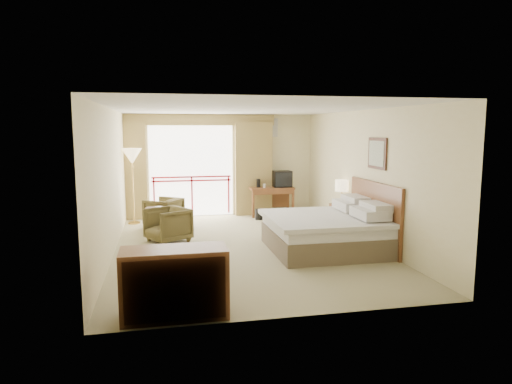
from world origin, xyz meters
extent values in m
plane|color=gray|center=(0.00, 0.00, 0.00)|extent=(7.00, 7.00, 0.00)
plane|color=white|center=(0.00, 0.00, 2.70)|extent=(7.00, 7.00, 0.00)
plane|color=beige|center=(0.00, 3.50, 1.35)|extent=(5.00, 0.00, 5.00)
plane|color=beige|center=(0.00, -3.50, 1.35)|extent=(5.00, 0.00, 5.00)
plane|color=beige|center=(-2.50, 0.00, 1.35)|extent=(0.00, 7.00, 7.00)
plane|color=beige|center=(2.50, 0.00, 1.35)|extent=(0.00, 7.00, 7.00)
plane|color=white|center=(-0.80, 3.48, 1.20)|extent=(2.40, 0.00, 2.40)
cube|color=#A10D16|center=(-0.80, 3.46, 0.95)|extent=(2.09, 0.03, 0.04)
cube|color=#A10D16|center=(-0.80, 3.46, 1.05)|extent=(2.09, 0.03, 0.04)
cube|color=#A10D16|center=(-1.79, 3.46, 0.55)|extent=(0.04, 0.03, 1.00)
cube|color=#A10D16|center=(-0.80, 3.46, 0.55)|extent=(0.04, 0.03, 1.00)
cube|color=#A10D16|center=(0.19, 3.46, 0.55)|extent=(0.04, 0.03, 1.00)
cube|color=olive|center=(-2.45, 3.35, 1.25)|extent=(1.00, 0.26, 2.50)
cube|color=olive|center=(0.85, 3.35, 1.25)|extent=(1.00, 0.26, 2.50)
cube|color=olive|center=(-0.80, 3.38, 2.55)|extent=(4.40, 0.22, 0.28)
cube|color=silver|center=(1.30, 3.47, 2.35)|extent=(0.50, 0.04, 0.50)
cube|color=brown|center=(1.45, -0.60, 0.20)|extent=(2.05, 2.00, 0.40)
cube|color=silver|center=(1.45, -0.60, 0.50)|extent=(2.01, 1.96, 0.22)
cube|color=silver|center=(1.40, -0.60, 0.63)|extent=(2.09, 2.06, 0.08)
cube|color=silver|center=(2.15, -1.05, 0.78)|extent=(0.50, 0.75, 0.18)
cube|color=silver|center=(2.15, -0.15, 0.78)|extent=(0.50, 0.75, 0.18)
cube|color=silver|center=(2.28, -1.05, 0.90)|extent=(0.40, 0.70, 0.14)
cube|color=silver|center=(2.28, -0.15, 0.90)|extent=(0.40, 0.70, 0.14)
cube|color=brown|center=(2.46, -0.60, 0.65)|extent=(0.06, 2.10, 1.30)
cube|color=black|center=(2.48, -0.60, 1.85)|extent=(0.03, 0.72, 0.60)
cube|color=silver|center=(2.46, -0.60, 1.85)|extent=(0.01, 0.60, 0.48)
cube|color=brown|center=(2.39, 0.83, 0.31)|extent=(0.44, 0.52, 0.62)
cylinder|color=tan|center=(2.39, 0.88, 0.66)|extent=(0.13, 0.13, 0.04)
cylinder|color=tan|center=(2.39, 0.88, 0.82)|extent=(0.03, 0.03, 0.32)
cylinder|color=#FFE5B2|center=(2.39, 0.88, 1.05)|extent=(0.30, 0.30, 0.25)
cube|color=black|center=(2.34, 0.68, 0.66)|extent=(0.20, 0.16, 0.08)
cube|color=brown|center=(1.29, 3.09, 0.75)|extent=(1.18, 0.57, 0.05)
cube|color=brown|center=(0.75, 2.84, 0.36)|extent=(0.06, 0.06, 0.73)
cube|color=brown|center=(1.83, 2.84, 0.36)|extent=(0.06, 0.06, 0.73)
cube|color=brown|center=(0.75, 3.33, 0.36)|extent=(0.06, 0.06, 0.73)
cube|color=brown|center=(1.83, 3.33, 0.36)|extent=(0.06, 0.06, 0.73)
cube|color=brown|center=(1.29, 3.33, 0.44)|extent=(1.08, 0.03, 0.54)
cube|color=brown|center=(1.29, 2.83, 0.67)|extent=(1.08, 0.03, 0.12)
cube|color=black|center=(1.59, 3.09, 0.98)|extent=(0.48, 0.37, 0.44)
cube|color=black|center=(1.59, 2.90, 0.98)|extent=(0.44, 0.02, 0.35)
cylinder|color=black|center=(0.94, 3.09, 0.88)|extent=(0.14, 0.14, 0.23)
cylinder|color=white|center=(1.09, 3.04, 0.82)|extent=(0.08, 0.08, 0.11)
cylinder|color=black|center=(0.85, 2.59, 0.13)|extent=(0.26, 0.26, 0.27)
imported|color=#443B1D|center=(-1.56, 2.30, 0.00)|extent=(1.03, 1.03, 0.68)
imported|color=#443B1D|center=(-1.49, 0.71, 0.00)|extent=(1.05, 1.04, 0.71)
cylinder|color=black|center=(-1.72, 1.63, 0.54)|extent=(0.51, 0.51, 0.04)
cylinder|color=black|center=(-1.72, 1.63, 0.28)|extent=(0.06, 0.06, 0.51)
cylinder|color=black|center=(-1.72, 1.63, 0.02)|extent=(0.37, 0.37, 0.03)
imported|color=white|center=(-1.72, 1.63, 0.56)|extent=(0.22, 0.25, 0.02)
cylinder|color=tan|center=(-2.28, 2.75, 0.02)|extent=(0.30, 0.30, 0.03)
cylinder|color=tan|center=(-2.28, 2.75, 0.80)|extent=(0.03, 0.03, 1.61)
cone|color=#FFE5B2|center=(-2.28, 2.75, 1.66)|extent=(0.47, 0.47, 0.38)
cube|color=brown|center=(-1.47, -3.17, 0.43)|extent=(1.30, 0.54, 0.87)
cube|color=black|center=(-1.47, -3.44, 0.43)|extent=(1.19, 0.02, 0.76)
camera|label=1|loc=(-1.59, -8.68, 2.32)|focal=32.00mm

